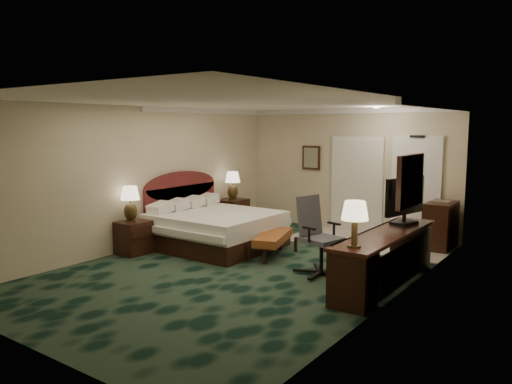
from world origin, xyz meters
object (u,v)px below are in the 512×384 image
Objects in this scene: tv at (405,201)px; desk_chair at (322,236)px; minibar at (440,225)px; nightstand_far at (233,214)px; bed_bench at (273,245)px; desk at (385,259)px; lamp_near at (130,204)px; nightstand_near at (134,238)px; bed at (216,230)px; lamp_far at (233,186)px.

tv is 0.78× the size of desk_chair.
nightstand_far is at bearing -170.21° from minibar.
bed_bench is at bearing -36.14° from nightstand_far.
desk is (2.24, -0.41, 0.19)m from bed_bench.
desk is (4.45, 0.95, -0.53)m from lamp_near.
bed_bench is at bearing 171.86° from desk_chair.
desk is at bearing -28.74° from bed_bench.
nightstand_near is 2.91m from nightstand_far.
nightstand_near is 0.22× the size of desk.
bed is 2.56m from desk_chair.
bed is 1.28m from bed_bench.
lamp_near is 0.72× the size of minibar.
bed is 0.78× the size of desk.
nightstand_far is 0.66m from lamp_far.
lamp_far is 0.23× the size of desk.
minibar reaches higher than desk.
desk_chair is (3.44, 0.87, -0.31)m from lamp_near.
minibar is (4.48, 3.70, -0.48)m from lamp_near.
lamp_near is 0.67× the size of tv.
desk_chair is at bearing -110.17° from minibar.
nightstand_far reaches higher than bed_bench.
tv reaches higher than bed.
tv is (4.43, 1.67, 0.86)m from nightstand_near.
desk reaches higher than nightstand_far.
bed is 4.28m from minibar.
tv is at bearing 89.76° from desk.
tv is at bearing -15.69° from nightstand_far.
bed is 3.55× the size of nightstand_near.
bed is at bearing -62.01° from lamp_far.
tv reaches higher than lamp_near.
tv reaches higher than desk_chair.
tv reaches higher than desk.
desk reaches higher than bed_bench.
bed is 3.53m from desk.
bed_bench is at bearing 31.65° from lamp_near.
minibar is (4.43, 0.76, 0.12)m from nightstand_far.
tv is at bearing 52.40° from desk_chair.
minibar is (0.03, 2.74, 0.05)m from desk.
lamp_far is at bearing 88.69° from nightstand_near.
desk is 2.22× the size of desk_chair.
lamp_near reaches higher than bed_bench.
lamp_near is 1.01× the size of lamp_far.
bed_bench is at bearing 169.73° from desk.
lamp_near is at bearing -127.74° from nightstand_near.
lamp_near reaches higher than bed.
desk is at bearing -23.86° from lamp_far.
lamp_far is at bearing 117.99° from bed.
lamp_far is 4.80m from desk.
bed_bench is at bearing 31.37° from nightstand_near.
nightstand_near is 0.49× the size of desk_chair.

